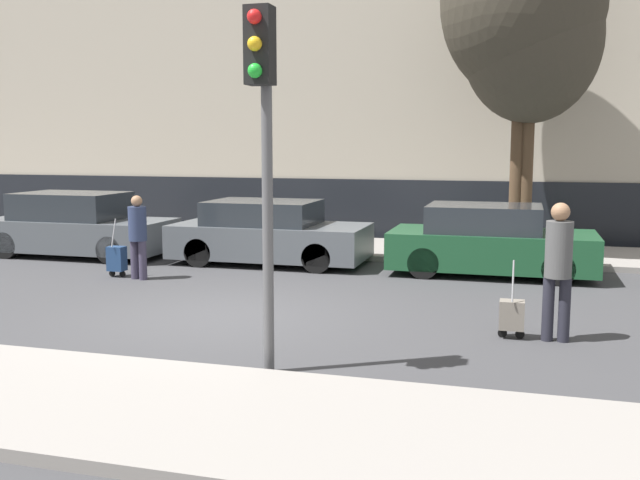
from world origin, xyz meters
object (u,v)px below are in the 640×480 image
object	(u,v)px
parked_car_1	(269,234)
traffic_light	(263,119)
bare_tree_down_street	(523,0)
pedestrian_right	(558,263)
parked_car_0	(77,226)
parked_car_2	(490,242)
pedestrian_left	(138,232)
trolley_left	(117,259)
trolley_right	(512,315)
bare_tree_near_crossing	(532,39)

from	to	relation	value
parked_car_1	traffic_light	xyz separation A→B (m)	(2.54, -7.06, 2.17)
bare_tree_down_street	pedestrian_right	bearing A→B (deg)	-84.74
parked_car_0	traffic_light	distance (m)	10.10
parked_car_0	pedestrian_right	bearing A→B (deg)	-23.76
parked_car_2	pedestrian_right	bearing A→B (deg)	-77.27
pedestrian_left	pedestrian_right	bearing A→B (deg)	-5.69
trolley_left	trolley_right	world-z (taller)	trolley_left
parked_car_1	trolley_right	size ratio (longest dim) A/B	3.95
bare_tree_near_crossing	trolley_right	bearing A→B (deg)	-91.10
trolley_right	traffic_light	size ratio (longest dim) A/B	0.26
parked_car_1	trolley_left	world-z (taller)	parked_car_1
parked_car_1	pedestrian_left	xyz separation A→B (m)	(-1.73, -2.42, 0.26)
pedestrian_right	bare_tree_near_crossing	distance (m)	7.85
parked_car_2	parked_car_1	bearing A→B (deg)	179.60
parked_car_0	traffic_light	xyz separation A→B (m)	(7.12, -6.84, 2.14)
parked_car_0	pedestrian_left	distance (m)	3.61
trolley_left	bare_tree_near_crossing	xyz separation A→B (m)	(7.52, 4.45, 4.43)
parked_car_0	bare_tree_near_crossing	distance (m)	10.92
pedestrian_right	bare_tree_near_crossing	world-z (taller)	bare_tree_near_crossing
parked_car_2	traffic_light	distance (m)	7.64
pedestrian_left	trolley_right	world-z (taller)	pedestrian_left
parked_car_0	parked_car_2	xyz separation A→B (m)	(9.19, 0.19, -0.03)
parked_car_0	pedestrian_left	size ratio (longest dim) A/B	2.68
trolley_left	bare_tree_near_crossing	bearing A→B (deg)	30.64
parked_car_2	trolley_left	world-z (taller)	parked_car_2
parked_car_0	trolley_right	size ratio (longest dim) A/B	4.07
trolley_left	pedestrian_right	distance (m)	8.33
parked_car_0	pedestrian_right	size ratio (longest dim) A/B	2.36
trolley_right	traffic_light	world-z (taller)	traffic_light
bare_tree_near_crossing	parked_car_0	bearing A→B (deg)	-166.46
parked_car_2	pedestrian_right	world-z (taller)	pedestrian_right
trolley_left	parked_car_0	bearing A→B (deg)	137.96
parked_car_1	traffic_light	bearing A→B (deg)	-70.24
traffic_light	bare_tree_down_street	xyz separation A→B (m)	(2.50, 9.20, 2.78)
parked_car_2	bare_tree_near_crossing	size ratio (longest dim) A/B	0.60
parked_car_2	bare_tree_near_crossing	bearing A→B (deg)	73.55
trolley_left	trolley_right	size ratio (longest dim) A/B	1.08
bare_tree_near_crossing	bare_tree_down_street	world-z (taller)	bare_tree_down_street
trolley_right	pedestrian_right	bearing A→B (deg)	0.70
trolley_left	parked_car_2	bearing A→B (deg)	18.29
trolley_left	trolley_right	distance (m)	7.78
bare_tree_near_crossing	bare_tree_down_street	xyz separation A→B (m)	(-0.22, -0.01, 0.80)
parked_car_0	trolley_right	world-z (taller)	parked_car_0
parked_car_1	trolley_left	distance (m)	3.25
pedestrian_right	bare_tree_down_street	bearing A→B (deg)	94.64
pedestrian_left	trolley_right	size ratio (longest dim) A/B	1.52
parked_car_0	bare_tree_down_street	bearing A→B (deg)	13.79
pedestrian_right	bare_tree_near_crossing	xyz separation A→B (m)	(-0.42, 6.88, 3.75)
parked_car_2	bare_tree_down_street	distance (m)	5.42
parked_car_2	trolley_left	distance (m)	7.25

